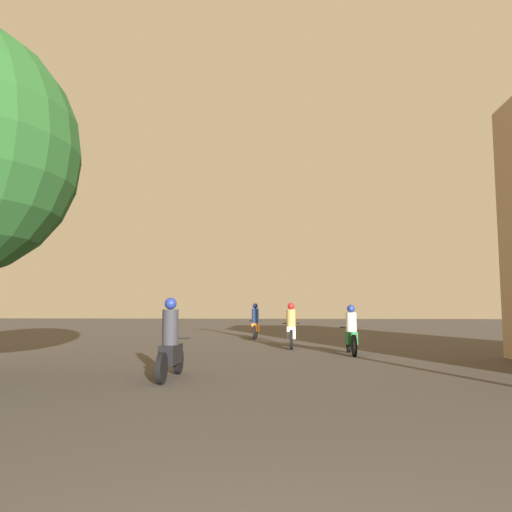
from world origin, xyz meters
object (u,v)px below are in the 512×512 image
Objects in this scene: motorcycle_green at (351,334)px; motorcycle_black at (171,346)px; motorcycle_white at (291,330)px; motorcycle_orange at (255,324)px.

motorcycle_black is at bearing -127.51° from motorcycle_green.
motorcycle_orange is at bearing 97.31° from motorcycle_white.
motorcycle_black is at bearing -117.65° from motorcycle_white.
motorcycle_green is at bearing -61.96° from motorcycle_white.
motorcycle_black is 8.12m from motorcycle_white.
motorcycle_white is 5.38m from motorcycle_orange.
motorcycle_white is at bearing -63.78° from motorcycle_orange.
motorcycle_green is (4.27, 5.43, -0.04)m from motorcycle_black.
motorcycle_white is at bearing 70.59° from motorcycle_black.
motorcycle_black reaches higher than motorcycle_orange.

